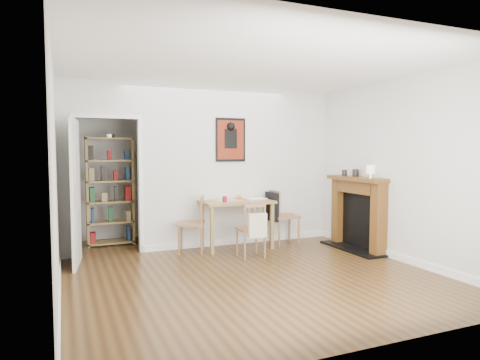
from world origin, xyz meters
name	(u,v)px	position (x,y,z in m)	size (l,w,h in m)	color
ground	(239,267)	(0.00, 0.00, 0.00)	(5.20, 5.20, 0.00)	#543A1B
room_shell	(213,168)	(0.10, 1.34, 1.30)	(5.20, 5.20, 5.20)	silver
dining_table	(236,206)	(0.39, 1.08, 0.68)	(1.14, 0.72, 0.77)	olive
chair_left	(191,224)	(-0.36, 1.06, 0.44)	(0.57, 0.57, 0.88)	#9D6F49
chair_right	(283,216)	(1.25, 1.05, 0.47)	(0.54, 0.48, 0.91)	#9D6F49
chair_front	(251,229)	(0.38, 0.44, 0.41)	(0.41, 0.47, 0.81)	#9D6F49
bookshelf	(110,192)	(-1.45, 2.12, 0.89)	(0.76, 0.30, 1.81)	olive
fireplace	(358,211)	(2.16, 0.25, 0.62)	(0.45, 1.25, 1.16)	brown
red_glass	(225,199)	(0.15, 0.94, 0.82)	(0.07, 0.07, 0.09)	maroon
orange_fruit	(239,197)	(0.49, 1.18, 0.81)	(0.07, 0.07, 0.07)	orange
placemat	(226,200)	(0.24, 1.13, 0.78)	(0.44, 0.33, 0.00)	beige
notebook	(255,199)	(0.76, 1.13, 0.78)	(0.33, 0.24, 0.02)	white
mantel_lamp	(371,170)	(2.07, -0.14, 1.28)	(0.13, 0.13, 0.20)	silver
ceramic_jar_a	(355,173)	(2.18, 0.36, 1.22)	(0.10, 0.10, 0.12)	black
ceramic_jar_b	(344,173)	(2.09, 0.54, 1.21)	(0.08, 0.08, 0.10)	black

